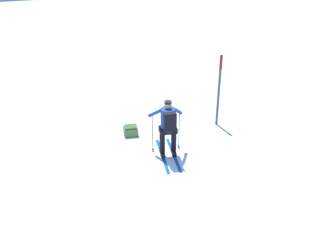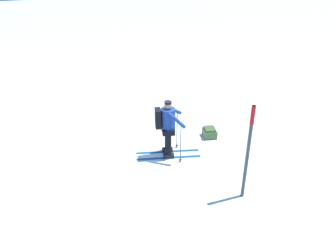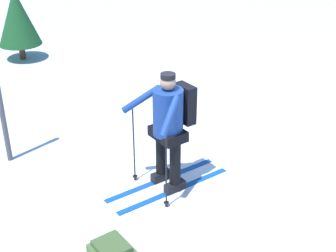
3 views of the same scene
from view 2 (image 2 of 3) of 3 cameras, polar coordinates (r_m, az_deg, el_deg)
ground_plane at (r=9.35m, az=-1.67°, el=-5.01°), size 80.00×80.00×0.00m
skier at (r=8.86m, az=-0.14°, el=0.22°), size 1.04×1.85×1.65m
dropped_backpack at (r=10.25m, az=7.24°, el=-1.16°), size 0.52×0.49×0.30m
trail_marker at (r=7.33m, az=13.84°, el=-3.56°), size 0.09×0.09×2.33m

